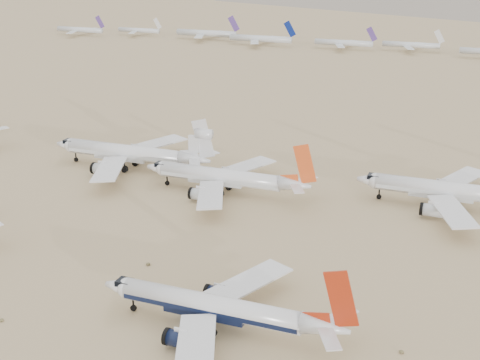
# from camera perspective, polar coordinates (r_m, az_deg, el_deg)

# --- Properties ---
(ground) EXTENTS (7000.00, 7000.00, 0.00)m
(ground) POSITION_cam_1_polar(r_m,az_deg,el_deg) (120.86, 1.72, -12.55)
(ground) COLOR #9A825A
(ground) RESTS_ON ground
(main_airliner) EXTENTS (44.73, 43.69, 15.79)m
(main_airliner) POSITION_cam_1_polar(r_m,az_deg,el_deg) (118.18, -1.60, -10.90)
(main_airliner) COLOR silver
(main_airliner) RESTS_ON ground
(row2_gold_tail) EXTENTS (47.88, 46.83, 17.05)m
(row2_gold_tail) POSITION_cam_1_polar(r_m,az_deg,el_deg) (178.10, 17.82, -0.93)
(row2_gold_tail) COLOR silver
(row2_gold_tail) RESTS_ON ground
(row2_orange_tail) EXTENTS (46.26, 45.26, 16.50)m
(row2_orange_tail) POSITION_cam_1_polar(r_m,az_deg,el_deg) (179.98, -1.14, 0.21)
(row2_orange_tail) COLOR silver
(row2_orange_tail) RESTS_ON ground
(row2_white_trijet) EXTENTS (50.71, 49.56, 17.97)m
(row2_white_trijet) POSITION_cam_1_polar(r_m,az_deg,el_deg) (201.84, -9.10, 2.29)
(row2_white_trijet) COLOR silver
(row2_white_trijet) RESTS_ON ground
(distant_storage_row) EXTENTS (527.75, 56.85, 15.25)m
(distant_storage_row) POSITION_cam_1_polar(r_m,az_deg,el_deg) (435.18, 14.38, 11.05)
(distant_storage_row) COLOR silver
(distant_storage_row) RESTS_ON ground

